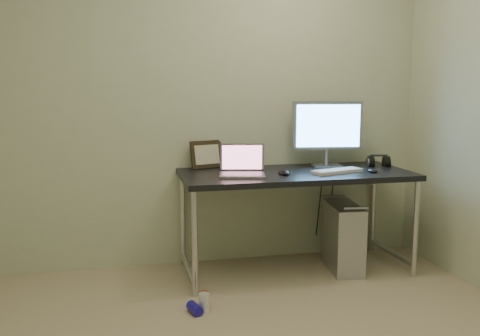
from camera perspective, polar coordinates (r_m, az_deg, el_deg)
name	(u,v)px	position (r m, az deg, el deg)	size (l,w,h in m)	color
wall_back	(200,102)	(4.07, -4.27, 7.04)	(3.50, 0.02, 2.50)	beige
desk	(296,182)	(3.94, 5.96, -1.48)	(1.67, 0.73, 0.75)	black
tower_computer	(343,237)	(4.12, 10.94, -7.22)	(0.27, 0.50, 0.53)	#B8B8BC
cable_a	(319,207)	(4.39, 8.45, -4.10)	(0.01, 0.01, 0.70)	black
cable_b	(330,209)	(4.41, 9.63, -4.34)	(0.01, 0.01, 0.72)	black
can_red	(204,300)	(3.43, -3.81, -13.89)	(0.06, 0.06, 0.11)	#AF3611
can_white	(204,303)	(3.39, -3.84, -14.13)	(0.06, 0.06, 0.12)	silver
can_blue	(195,308)	(3.38, -4.85, -14.71)	(0.06, 0.06, 0.12)	#1C12A3
laptop	(242,168)	(3.75, 0.23, -0.01)	(0.36, 0.32, 0.22)	#9F9FA5
monitor	(327,129)	(4.16, 9.30, 4.16)	(0.54, 0.19, 0.50)	#9F9FA5
keyboard	(337,171)	(3.92, 10.32, -0.33)	(0.39, 0.13, 0.02)	silver
mouse_right	(372,170)	(3.99, 13.93, -0.21)	(0.06, 0.10, 0.03)	black
mouse_left	(284,172)	(3.79, 4.72, -0.39)	(0.08, 0.12, 0.04)	black
headphones	(378,162)	(4.29, 14.54, 0.59)	(0.18, 0.11, 0.11)	black
picture_frame	(207,154)	(4.07, -3.55, 1.47)	(0.26, 0.03, 0.21)	black
webcam	(227,157)	(4.06, -1.41, 1.17)	(0.04, 0.04, 0.12)	silver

